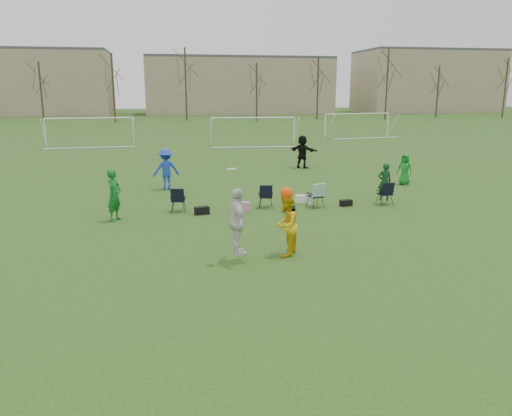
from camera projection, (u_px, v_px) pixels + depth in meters
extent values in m
plane|color=#284917|center=(317.00, 280.00, 12.65)|extent=(260.00, 260.00, 0.00)
imported|color=#126A24|center=(114.00, 195.00, 18.23)|extent=(0.72, 0.83, 1.92)
imported|color=blue|center=(166.00, 169.00, 24.08)|extent=(1.40, 0.99, 1.97)
imported|color=#167E27|center=(405.00, 169.00, 25.36)|extent=(0.89, 0.91, 1.58)
imported|color=black|center=(302.00, 152.00, 30.83)|extent=(1.74, 1.76, 2.03)
imported|color=silver|center=(238.00, 222.00, 13.72)|extent=(0.57, 1.15, 1.90)
imported|color=yellow|center=(286.00, 225.00, 14.34)|extent=(1.03, 1.11, 1.82)
sphere|color=#FF4A0D|center=(287.00, 193.00, 14.12)|extent=(0.36, 0.36, 0.36)
cylinder|color=white|center=(232.00, 169.00, 13.36)|extent=(0.27, 0.27, 0.04)
imported|color=#0F3A19|center=(385.00, 182.00, 20.96)|extent=(0.63, 0.46, 1.58)
cube|color=black|center=(202.00, 210.00, 19.33)|extent=(0.60, 0.42, 0.30)
cube|color=#C68096|center=(245.00, 207.00, 19.68)|extent=(0.37, 0.25, 0.40)
cube|color=#0E331A|center=(289.00, 208.00, 19.71)|extent=(0.46, 0.30, 0.28)
cube|color=white|center=(300.00, 199.00, 21.37)|extent=(0.45, 0.34, 0.32)
cylinder|color=white|center=(310.00, 201.00, 21.08)|extent=(0.26, 0.26, 0.30)
cube|color=black|center=(346.00, 203.00, 20.73)|extent=(0.53, 0.33, 0.26)
cube|color=black|center=(178.00, 200.00, 19.73)|extent=(0.67, 0.67, 0.96)
cube|color=black|center=(266.00, 196.00, 20.43)|extent=(0.69, 0.69, 0.96)
cube|color=black|center=(315.00, 195.00, 20.50)|extent=(0.73, 0.73, 0.96)
cube|color=black|center=(385.00, 193.00, 20.97)|extent=(0.63, 0.63, 0.96)
cylinder|color=white|center=(45.00, 133.00, 42.26)|extent=(0.12, 0.12, 2.40)
cylinder|color=white|center=(133.00, 131.00, 44.13)|extent=(0.12, 0.12, 2.40)
cylinder|color=white|center=(89.00, 118.00, 42.92)|extent=(7.28, 0.76, 0.12)
cylinder|color=white|center=(211.00, 132.00, 43.33)|extent=(0.12, 0.12, 2.40)
cylinder|color=white|center=(294.00, 131.00, 44.11)|extent=(0.12, 0.12, 2.40)
cylinder|color=white|center=(253.00, 118.00, 43.45)|extent=(7.29, 0.63, 0.12)
cylinder|color=white|center=(325.00, 126.00, 50.44)|extent=(0.12, 0.12, 2.40)
cylinder|color=white|center=(388.00, 125.00, 52.68)|extent=(0.12, 0.12, 2.40)
cylinder|color=white|center=(358.00, 114.00, 51.29)|extent=(7.25, 1.13, 0.12)
cylinder|color=#382B21|center=(41.00, 92.00, 76.26)|extent=(0.28, 0.28, 9.00)
cylinder|color=#382B21|center=(113.00, 88.00, 75.17)|extent=(0.28, 0.28, 10.20)
cylinder|color=#382B21|center=(186.00, 84.00, 79.82)|extent=(0.28, 0.28, 11.40)
cylinder|color=#382B21|center=(257.00, 92.00, 79.14)|extent=(0.28, 0.28, 9.00)
cylinder|color=#382B21|center=(318.00, 88.00, 83.80)|extent=(0.28, 0.28, 10.20)
cylinder|color=#382B21|center=(387.00, 85.00, 82.71)|extent=(0.28, 0.28, 11.40)
cylinder|color=#382B21|center=(438.00, 92.00, 87.77)|extent=(0.28, 0.28, 9.00)
cylinder|color=#382B21|center=(505.00, 88.00, 86.68)|extent=(0.28, 0.28, 10.20)
cube|color=tan|center=(238.00, 87.00, 105.43)|extent=(38.00, 16.00, 11.00)
cube|color=tan|center=(426.00, 83.00, 112.70)|extent=(30.00, 16.00, 13.00)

